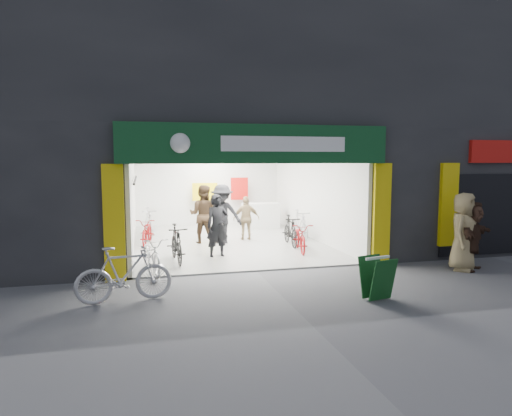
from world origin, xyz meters
name	(u,v)px	position (x,y,z in m)	size (l,w,h in m)	color
ground	(257,272)	(0.00, 0.00, 0.00)	(60.00, 60.00, 0.00)	#56565B
building	(247,111)	(0.91, 4.99, 4.31)	(17.00, 10.27, 8.00)	#232326
bike_left_front	(152,254)	(-2.45, 0.60, 0.43)	(0.57, 1.65, 0.86)	silver
bike_left_midfront	(176,244)	(-1.80, 1.44, 0.50)	(0.47, 1.67, 1.00)	black
bike_left_midback	(147,232)	(-2.50, 4.15, 0.43)	(0.57, 1.63, 0.86)	maroon
bike_left_back	(149,223)	(-2.43, 5.52, 0.52)	(0.49, 1.72, 1.03)	#ACACB1
bike_right_front	(290,231)	(1.80, 2.87, 0.48)	(0.45, 1.59, 0.96)	black
bike_right_mid	(300,237)	(1.80, 1.95, 0.43)	(0.57, 1.64, 0.86)	#9A0E11
bike_right_back	(300,225)	(2.50, 3.97, 0.50)	(0.47, 1.66, 1.00)	#A2A1A6
parked_bike	(124,274)	(-3.01, -1.64, 0.54)	(0.51, 1.80, 1.08)	#BCBBC1
customer_a	(217,226)	(-0.66, 1.78, 0.88)	(0.64, 0.42, 1.75)	black
customer_b	(203,215)	(-0.77, 3.93, 0.94)	(0.91, 0.71, 1.88)	#3D2B1B
customer_c	(222,215)	(-0.20, 3.71, 0.95)	(1.23, 0.71, 1.90)	black
customer_d	(246,219)	(0.69, 4.10, 0.74)	(0.87, 0.36, 1.48)	#998059
pedestrian_near	(463,232)	(4.90, -1.05, 0.95)	(0.93, 0.60, 1.90)	#9A8559
pedestrian_far	(472,236)	(5.12, -1.09, 0.85)	(1.58, 0.50, 1.70)	#382419
sandwich_board	(377,277)	(1.70, -2.69, 0.45)	(0.63, 0.64, 0.82)	#104318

